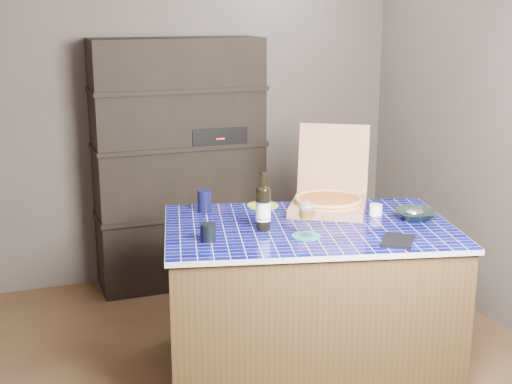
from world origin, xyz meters
name	(u,v)px	position (x,y,z in m)	size (l,w,h in m)	color
room	(250,158)	(0.00, 0.00, 1.25)	(3.50, 3.50, 3.50)	brown
shelving_unit	(180,164)	(0.00, 1.53, 0.90)	(1.20, 0.41, 1.80)	black
kitchen_island	(308,298)	(0.34, -0.01, 0.43)	(1.75, 1.33, 0.86)	#452F1B
pizza_box	(329,199)	(0.57, 0.24, 0.92)	(0.63, 0.66, 0.46)	#9F6D52
mead_bottle	(263,207)	(0.08, 0.01, 0.98)	(0.08, 0.08, 0.32)	black
teal_trivet	(306,236)	(0.24, -0.19, 0.86)	(0.15, 0.15, 0.01)	#167477
wine_glass	(307,212)	(0.24, -0.19, 0.99)	(0.08, 0.08, 0.19)	white
tumbler	(208,232)	(-0.25, -0.07, 0.90)	(0.08, 0.08, 0.09)	black
dvd_case	(398,241)	(0.64, -0.43, 0.86)	(0.15, 0.21, 0.02)	black
bowl	(415,215)	(0.94, -0.11, 0.88)	(0.22, 0.22, 0.05)	black
foil_contents	(415,212)	(0.94, -0.11, 0.90)	(0.11, 0.09, 0.05)	#B3B1BD
white_jar	(376,210)	(0.77, 0.04, 0.89)	(0.07, 0.07, 0.06)	white
navy_cup	(204,201)	(-0.12, 0.44, 0.92)	(0.08, 0.08, 0.13)	black
green_trivet	(263,205)	(0.24, 0.44, 0.86)	(0.19, 0.19, 0.01)	#8FBF28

